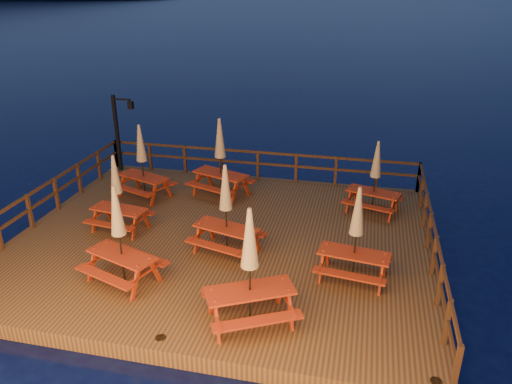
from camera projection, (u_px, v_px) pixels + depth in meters
The scene contains 13 objects.
ground at pixel (222, 249), 14.89m from camera, with size 500.00×500.00×0.00m, color black.
deck at pixel (222, 243), 14.81m from camera, with size 12.00×10.00×0.40m, color #482917.
deck_piles at pixel (223, 258), 15.01m from camera, with size 11.44×9.44×1.40m.
railing at pixel (237, 190), 16.03m from camera, with size 11.80×9.75×1.10m.
lamp_post at pixel (120, 126), 19.21m from camera, with size 0.85×0.18×3.00m.
picnic_table_0 at pixel (142, 160), 16.96m from camera, with size 2.21×2.02×2.59m.
picnic_table_1 at pixel (119, 233), 12.08m from camera, with size 2.21×2.02×2.60m.
picnic_table_2 at pixel (220, 156), 17.03m from camera, with size 2.36×2.15×2.77m.
picnic_table_3 at pixel (226, 208), 13.42m from camera, with size 2.14×1.91×2.58m.
picnic_table_4 at pixel (117, 192), 14.69m from camera, with size 1.84×1.58×2.39m.
picnic_table_5 at pixel (250, 266), 10.55m from camera, with size 2.46×2.32×2.78m.
picnic_table_6 at pixel (375, 176), 15.84m from camera, with size 2.02×1.82×2.42m.
picnic_table_7 at pixel (356, 233), 12.18m from camera, with size 1.95×1.68×2.53m.
Camera 1 is at (3.89, -12.46, 7.43)m, focal length 35.00 mm.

